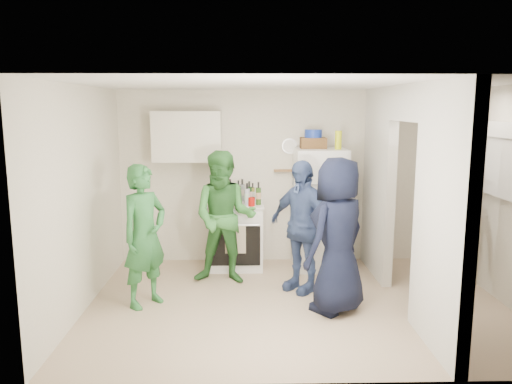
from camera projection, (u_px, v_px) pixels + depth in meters
floor at (297, 303)px, 5.80m from camera, size 4.80×4.80×0.00m
wall_back at (286, 177)px, 7.26m from camera, size 4.80×0.00×4.80m
wall_front at (321, 237)px, 3.91m from camera, size 4.80×0.00×4.80m
wall_left at (83, 199)px, 5.54m from camera, size 0.00×3.40×3.40m
wall_right at (509, 197)px, 5.64m from camera, size 0.00×3.40×3.40m
ceiling at (300, 84)px, 5.38m from camera, size 4.80×4.80×0.00m
partition_pier_back at (378, 183)px, 6.70m from camera, size 0.12×1.20×2.50m
partition_pier_front at (442, 219)px, 4.53m from camera, size 0.12×1.20×2.50m
partition_header at (409, 103)px, 5.44m from camera, size 0.12×1.00×0.40m
stove at (236, 235)px, 7.06m from camera, size 0.78×0.65×0.92m
upper_cabinet at (187, 136)px, 6.95m from camera, size 0.95×0.34×0.70m
fridge at (319, 209)px, 6.99m from camera, size 0.70×0.68×1.69m
wicker_basket at (313, 143)px, 6.88m from camera, size 0.35×0.25×0.15m
blue_bowl at (313, 134)px, 6.86m from camera, size 0.24×0.24×0.11m
yellow_cup_stack_top at (338, 140)px, 6.73m from camera, size 0.09×0.09×0.25m
wall_clock at (290, 146)px, 7.17m from camera, size 0.22×0.02×0.22m
spice_shelf at (286, 170)px, 7.20m from camera, size 0.35×0.08×0.03m
nook_window at (501, 160)px, 5.77m from camera, size 0.03×0.70×0.80m
nook_window_frame at (500, 160)px, 5.77m from camera, size 0.04×0.76×0.86m
nook_valance at (501, 130)px, 5.71m from camera, size 0.04×0.82×0.18m
yellow_cup_stack_stove at (226, 197)px, 6.74m from camera, size 0.09×0.09×0.25m
red_cup at (252, 202)px, 6.78m from camera, size 0.09×0.09×0.12m
person_green_left at (145, 236)px, 5.64m from camera, size 0.68×0.71×1.63m
person_green_center at (225, 218)px, 6.38m from camera, size 0.91×0.75×1.71m
person_denim at (301, 226)px, 6.10m from camera, size 0.94×0.97×1.63m
person_navy at (338, 236)px, 5.46m from camera, size 1.00×0.98×1.73m
person_nook at (443, 229)px, 6.07m from camera, size 0.64×1.05×1.59m
bottle_a at (216, 191)px, 7.07m from camera, size 0.07×0.07×0.31m
bottle_b at (223, 195)px, 6.89m from camera, size 0.07×0.07×0.27m
bottle_c at (230, 190)px, 7.09m from camera, size 0.08×0.08×0.32m
bottle_d at (236, 195)px, 6.91m from camera, size 0.06×0.06×0.26m
bottle_e at (242, 190)px, 7.13m from camera, size 0.08×0.08×0.32m
bottle_f at (249, 192)px, 6.96m from camera, size 0.07×0.07×0.31m
bottle_g at (253, 192)px, 7.11m from camera, size 0.06×0.06×0.26m
bottle_h at (215, 195)px, 6.83m from camera, size 0.06×0.06×0.28m
bottle_i at (238, 191)px, 7.06m from camera, size 0.06×0.06×0.31m
bottle_j at (258, 193)px, 6.85m from camera, size 0.07×0.07×0.32m
bottle_k at (220, 192)px, 6.99m from camera, size 0.06×0.06×0.32m
bottle_l at (247, 194)px, 6.80m from camera, size 0.07×0.07×0.31m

